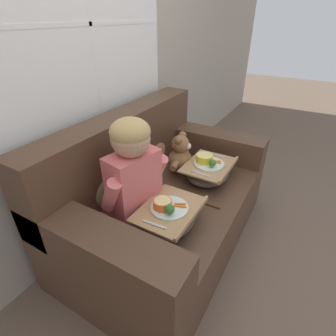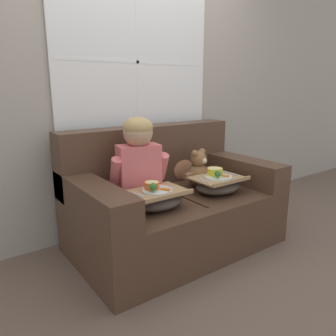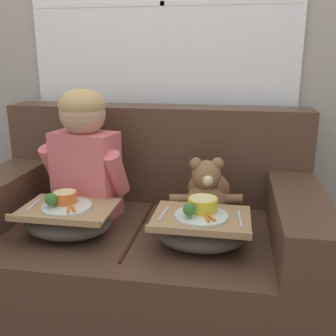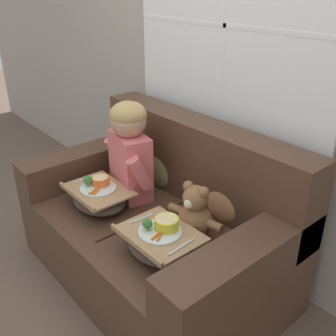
# 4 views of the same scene
# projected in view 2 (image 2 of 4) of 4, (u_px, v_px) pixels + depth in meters

# --- Properties ---
(ground_plane) EXTENTS (14.00, 14.00, 0.00)m
(ground_plane) POSITION_uv_depth(u_px,v_px,m) (175.00, 245.00, 2.74)
(ground_plane) COLOR brown
(wall_back_with_window) EXTENTS (8.00, 0.08, 2.60)m
(wall_back_with_window) POSITION_uv_depth(u_px,v_px,m) (135.00, 84.00, 2.89)
(wall_back_with_window) COLOR #A89E8E
(wall_back_with_window) RESTS_ON ground_plane
(couch) EXTENTS (1.63, 0.98, 0.96)m
(couch) POSITION_uv_depth(u_px,v_px,m) (170.00, 204.00, 2.71)
(couch) COLOR #4C3323
(couch) RESTS_ON ground_plane
(throw_pillow_behind_child) EXTENTS (0.35, 0.17, 0.36)m
(throw_pillow_behind_child) POSITION_uv_depth(u_px,v_px,m) (124.00, 172.00, 2.67)
(throw_pillow_behind_child) COLOR #898456
(throw_pillow_behind_child) RESTS_ON couch
(throw_pillow_behind_teddy) EXTENTS (0.31, 0.15, 0.32)m
(throw_pillow_behind_teddy) POSITION_uv_depth(u_px,v_px,m) (181.00, 162.00, 3.01)
(throw_pillow_behind_teddy) COLOR #B2754C
(throw_pillow_behind_teddy) RESTS_ON couch
(child_figure) EXTENTS (0.47, 0.26, 0.63)m
(child_figure) POSITION_uv_depth(u_px,v_px,m) (138.00, 155.00, 2.44)
(child_figure) COLOR #DB6666
(child_figure) RESTS_ON couch
(teddy_bear) EXTENTS (0.35, 0.25, 0.32)m
(teddy_bear) POSITION_uv_depth(u_px,v_px,m) (198.00, 170.00, 2.82)
(teddy_bear) COLOR brown
(teddy_bear) RESTS_ON couch
(lap_tray_child) EXTENTS (0.41, 0.31, 0.21)m
(lap_tray_child) POSITION_uv_depth(u_px,v_px,m) (157.00, 199.00, 2.31)
(lap_tray_child) COLOR #473D33
(lap_tray_child) RESTS_ON child_figure
(lap_tray_teddy) EXTENTS (0.41, 0.32, 0.20)m
(lap_tray_teddy) POSITION_uv_depth(u_px,v_px,m) (218.00, 184.00, 2.65)
(lap_tray_teddy) COLOR #473D33
(lap_tray_teddy) RESTS_ON teddy_bear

